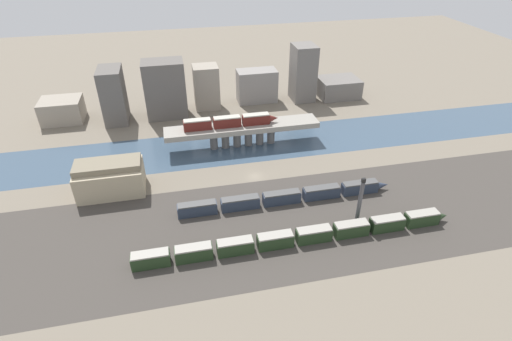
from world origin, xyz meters
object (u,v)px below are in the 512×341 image
train_on_bridge (230,121)px  warehouse_building (110,178)px  signal_tower (360,201)px  train_yard_mid (286,197)px  train_yard_near (299,237)px

train_on_bridge → warehouse_building: 43.99m
warehouse_building → signal_tower: signal_tower is taller
train_on_bridge → warehouse_building: size_ratio=1.73×
train_yard_mid → warehouse_building: 51.92m
train_on_bridge → warehouse_building: (-39.11, -19.49, -5.00)m
train_yard_near → warehouse_building: size_ratio=4.33×
train_on_bridge → signal_tower: signal_tower is taller
warehouse_building → signal_tower: (65.63, -28.45, 1.88)m
train_yard_near → warehouse_building: warehouse_building is taller
signal_tower → train_on_bridge: bearing=118.9°
train_yard_mid → signal_tower: bearing=-36.7°
train_yard_mid → warehouse_building: size_ratio=3.29×
train_yard_mid → signal_tower: size_ratio=4.51×
train_on_bridge → train_yard_mid: 37.98m
signal_tower → train_yard_mid: bearing=143.3°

